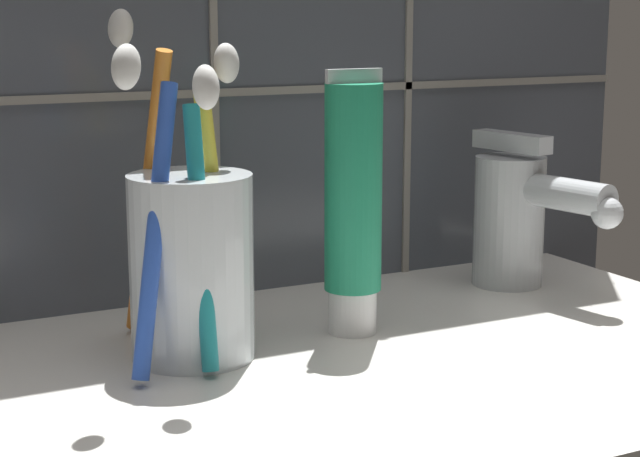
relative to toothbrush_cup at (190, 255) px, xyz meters
The scene contains 5 objects.
sink_counter 9.30cm from the toothbrush_cup, 44.87° to the right, with size 57.93×32.47×2.00cm, color silver.
tile_wall_backsplash 17.92cm from the toothbrush_cup, 69.01° to the left, with size 67.93×1.72×40.53cm.
toothbrush_cup is the anchor object (origin of this frame).
toothpaste_tube 10.20cm from the toothbrush_cup, ahead, with size 3.49×3.32×15.37cm.
sink_faucet 25.44cm from the toothbrush_cup, ahead, with size 4.92×12.06×10.49cm.
Camera 1 is at (-23.87, -48.30, 20.66)cm, focal length 60.00 mm.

